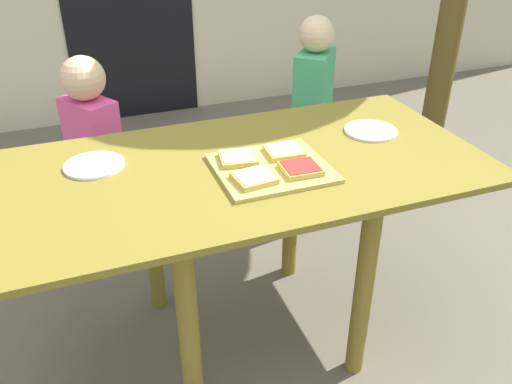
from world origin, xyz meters
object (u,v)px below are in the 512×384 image
plate_white_right (371,131)px  child_right (312,113)px  plate_white_left (94,165)px  child_left (94,146)px  cutting_board (272,168)px  pizza_slice_far_left (238,158)px  dining_table (248,196)px  pizza_slice_far_right (284,151)px  pizza_slice_near_left (254,178)px  pizza_slice_near_right (301,168)px

plate_white_right → child_right: (0.06, 0.60, -0.16)m
plate_white_left → child_left: size_ratio=0.20×
cutting_board → plate_white_right: cutting_board is taller
pizza_slice_far_left → child_left: bearing=118.7°
dining_table → plate_white_right: 0.53m
cutting_board → child_left: (-0.50, 0.83, -0.21)m
plate_white_right → child_right: size_ratio=0.18×
pizza_slice_far_right → child_right: (0.44, 0.67, -0.18)m
pizza_slice_near_left → child_right: 1.03m
plate_white_left → dining_table: bearing=-18.2°
pizza_slice_near_left → plate_white_left: bearing=146.5°
dining_table → pizza_slice_near_left: pizza_slice_near_left is taller
dining_table → pizza_slice_near_right: size_ratio=12.89×
dining_table → pizza_slice_near_left: 0.21m
cutting_board → child_right: 0.92m
plate_white_right → pizza_slice_near_right: bearing=-151.0°
plate_white_right → child_left: size_ratio=0.20×
plate_white_left → child_left: child_left is taller
pizza_slice_far_right → plate_white_right: (0.38, 0.08, -0.02)m
pizza_slice_near_right → plate_white_left: 0.67m
pizza_slice_far_right → child_right: 0.83m
cutting_board → pizza_slice_near_right: 0.10m
cutting_board → pizza_slice_far_right: (0.07, 0.07, 0.02)m
dining_table → cutting_board: bearing=-51.1°
dining_table → pizza_slice_near_left: bearing=-102.5°
plate_white_right → child_left: bearing=144.7°
pizza_slice_far_right → pizza_slice_near_right: bearing=-89.8°
cutting_board → child_right: (0.51, 0.74, -0.17)m
pizza_slice_far_left → child_right: bearing=48.1°
cutting_board → pizza_slice_far_right: size_ratio=2.86×
pizza_slice_near_right → child_left: (-0.57, 0.89, -0.22)m
plate_white_right → plate_white_left: (-0.99, 0.08, 0.00)m
dining_table → child_left: child_left is taller
pizza_slice_near_left → plate_white_right: bearing=21.9°
cutting_board → pizza_slice_far_left: 0.12m
cutting_board → pizza_slice_near_right: pizza_slice_near_right is taller
pizza_slice_near_right → pizza_slice_far_right: bearing=90.2°
pizza_slice_near_left → pizza_slice_far_right: 0.21m
dining_table → pizza_slice_far_left: (-0.03, 0.01, 0.15)m
pizza_slice_far_right → pizza_slice_near_left: bearing=-138.7°
cutting_board → child_right: child_right is taller
pizza_slice_far_left → plate_white_left: (-0.44, 0.15, -0.02)m
pizza_slice_far_left → plate_white_left: size_ratio=0.68×
cutting_board → plate_white_left: bearing=157.0°
pizza_slice_near_left → child_left: bearing=114.8°
plate_white_left → pizza_slice_far_left: bearing=-18.7°
pizza_slice_near_right → child_left: 1.08m
pizza_slice_far_right → child_right: child_right is taller
plate_white_left → child_right: size_ratio=0.18×
child_right → pizza_slice_far_right: bearing=-123.1°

